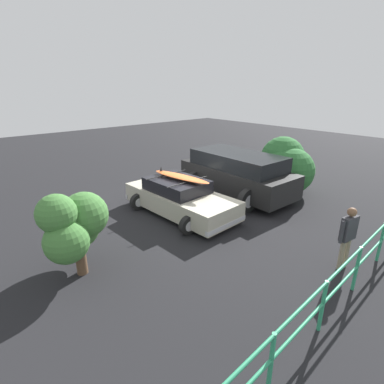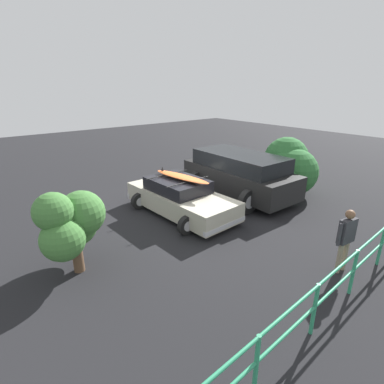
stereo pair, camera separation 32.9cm
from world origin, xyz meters
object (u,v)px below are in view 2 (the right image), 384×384
Objects in this scene: person_bystander at (346,235)px; suv_car at (239,174)px; sedan_car at (180,197)px; bush_near_right at (289,168)px; bush_near_left at (72,223)px.

suv_car is at bearing -110.72° from person_bystander.
bush_near_right is at bearing 167.32° from sedan_car.
person_bystander is at bearing 69.28° from suv_car.
bush_near_left is (3.94, 1.09, 0.64)m from sedan_car.
suv_car is 2.11m from bush_near_right.
person_bystander reaches higher than sedan_car.
bush_near_left is at bearing 15.42° from sedan_car.
bush_near_right reaches higher than bush_near_left.
bush_near_right is at bearing 151.74° from suv_car.
suv_car reaches higher than person_bystander.
suv_car is 6.87m from bush_near_left.
bush_near_right reaches higher than sedan_car.
bush_near_right reaches higher than person_bystander.
person_bystander is at bearing 139.97° from bush_near_left.
suv_car is at bearing -171.38° from bush_near_left.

